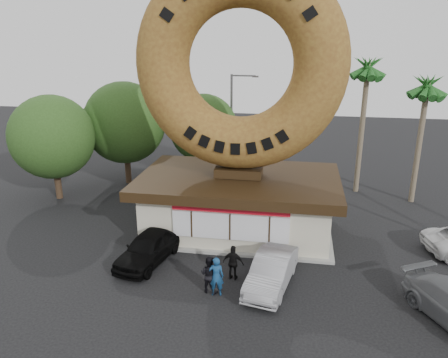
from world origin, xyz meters
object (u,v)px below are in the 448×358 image
person_left (216,276)px  person_right (233,263)px  person_center (209,274)px  car_black (148,248)px  car_silver (271,271)px  donut_shop (238,201)px  giant_donut (240,64)px  street_lamp (233,121)px

person_left → person_right: (0.54, 1.39, -0.06)m
person_center → car_black: 4.12m
car_silver → donut_shop: bearing=122.9°
person_right → person_left: bearing=77.8°
person_center → person_left: bearing=167.1°
person_right → donut_shop: bearing=-75.3°
giant_donut → car_silver: (2.31, -5.68, -8.63)m
car_silver → car_black: bearing=179.9°
donut_shop → car_black: donut_shop is taller
donut_shop → person_right: bearing=-84.3°
person_left → person_center: person_left is taller
donut_shop → street_lamp: 10.54m
street_lamp → person_right: 16.02m
donut_shop → person_left: bearing=-90.0°
donut_shop → person_center: donut_shop is taller
car_black → person_center: bearing=-19.1°
person_left → person_right: size_ratio=1.07×
person_right → car_black: (-4.42, 0.91, -0.09)m
car_black → car_silver: 6.30m
giant_donut → car_silver: 10.58m
person_center → street_lamp: bearing=-70.1°
donut_shop → person_left: 6.85m
donut_shop → person_left: (-0.00, -6.79, -0.86)m
donut_shop → car_black: (-3.88, -4.49, -1.00)m
donut_shop → person_left: donut_shop is taller
street_lamp → car_black: (-2.02, -14.51, -3.72)m
person_left → car_silver: 2.58m
donut_shop → person_center: (-0.35, -6.61, -0.90)m
person_left → car_silver: (2.32, 1.13, -0.17)m
car_silver → street_lamp: bearing=115.5°
car_black → car_silver: bearing=1.2°
giant_donut → car_silver: bearing=-67.8°
person_left → person_center: (-0.35, 0.18, -0.05)m
person_center → car_black: bearing=-16.2°
giant_donut → street_lamp: giant_donut is taller
street_lamp → car_silver: size_ratio=1.79×
person_center → car_black: (-3.53, 2.12, -0.10)m
street_lamp → car_silver: bearing=-75.1°
person_center → giant_donut: bearing=-78.3°
person_left → car_silver: person_left is taller
donut_shop → car_silver: size_ratio=2.50×
donut_shop → street_lamp: (-1.86, 10.02, 2.72)m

